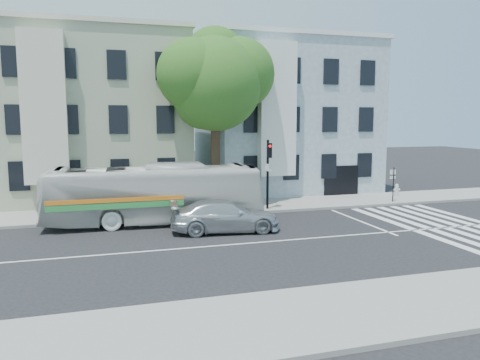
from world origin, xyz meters
name	(u,v)px	position (x,y,z in m)	size (l,w,h in m)	color
ground	(261,242)	(0.00, 0.00, 0.00)	(120.00, 120.00, 0.00)	black
sidewalk_far	(218,208)	(0.00, 8.00, 0.07)	(80.00, 4.00, 0.15)	gray
sidewalk_near	(356,311)	(0.00, -8.00, 0.07)	(80.00, 4.00, 0.15)	gray
building_left	(94,118)	(-7.00, 15.00, 5.50)	(12.00, 10.00, 11.00)	#9FA68B
building_right	(283,118)	(7.00, 15.00, 5.50)	(12.00, 10.00, 11.00)	#8697A0
street_tree	(215,79)	(0.06, 8.74, 7.83)	(7.30, 5.90, 11.10)	#2D2116
bus	(155,194)	(-4.07, 5.20, 1.56)	(11.20, 2.62, 3.12)	silver
sedan	(225,216)	(-1.02, 2.42, 0.77)	(5.27, 2.14, 1.53)	silver
hedge	(150,209)	(-4.16, 6.80, 0.50)	(8.50, 0.84, 0.70)	#216622
traffic_signal	(268,166)	(2.69, 6.52, 2.73)	(0.44, 0.53, 4.23)	black
fire_hydrant	(397,190)	(12.86, 8.43, 0.58)	(0.48, 0.27, 0.85)	#B9B9B4
far_sign_pole	(393,180)	(11.26, 6.60, 1.57)	(0.40, 0.15, 2.21)	black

